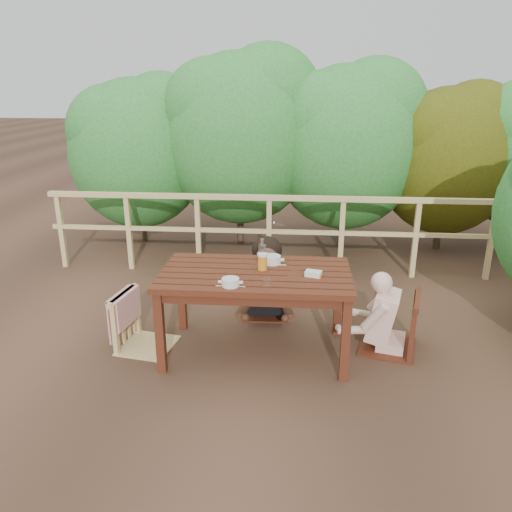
# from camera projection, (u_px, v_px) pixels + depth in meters

# --- Properties ---
(ground) EXTENTS (60.00, 60.00, 0.00)m
(ground) POSITION_uv_depth(u_px,v_px,m) (256.00, 351.00, 4.55)
(ground) COLOR brown
(ground) RESTS_ON ground
(table) EXTENTS (1.63, 0.92, 0.76)m
(table) POSITION_uv_depth(u_px,v_px,m) (256.00, 313.00, 4.43)
(table) COLOR #411B0F
(table) RESTS_ON ground
(chair_left) EXTENTS (0.56, 0.56, 0.97)m
(chair_left) POSITION_uv_depth(u_px,v_px,m) (144.00, 298.00, 4.47)
(chair_left) COLOR tan
(chair_left) RESTS_ON ground
(chair_far) EXTENTS (0.52, 0.52, 1.01)m
(chair_far) POSITION_uv_depth(u_px,v_px,m) (267.00, 268.00, 5.14)
(chair_far) COLOR #411B0F
(chair_far) RESTS_ON ground
(chair_right) EXTENTS (0.62, 0.62, 1.02)m
(chair_right) POSITION_uv_depth(u_px,v_px,m) (392.00, 297.00, 4.45)
(chair_right) COLOR #411B0F
(chair_right) RESTS_ON ground
(woman) EXTENTS (0.57, 0.69, 1.35)m
(woman) POSITION_uv_depth(u_px,v_px,m) (267.00, 252.00, 5.10)
(woman) COLOR black
(woman) RESTS_ON ground
(diner_right) EXTENTS (0.69, 0.61, 1.19)m
(diner_right) POSITION_uv_depth(u_px,v_px,m) (396.00, 288.00, 4.42)
(diner_right) COLOR beige
(diner_right) RESTS_ON ground
(railing) EXTENTS (5.60, 0.10, 1.01)m
(railing) POSITION_uv_depth(u_px,v_px,m) (269.00, 235.00, 6.27)
(railing) COLOR tan
(railing) RESTS_ON ground
(hedge_row) EXTENTS (6.60, 1.60, 3.80)m
(hedge_row) POSITION_uv_depth(u_px,v_px,m) (304.00, 114.00, 6.91)
(hedge_row) COLOR #2A6D2B
(hedge_row) RESTS_ON ground
(soup_near) EXTENTS (0.24, 0.24, 0.08)m
(soup_near) POSITION_uv_depth(u_px,v_px,m) (231.00, 283.00, 4.00)
(soup_near) COLOR white
(soup_near) RESTS_ON table
(soup_far) EXTENTS (0.27, 0.27, 0.09)m
(soup_far) POSITION_uv_depth(u_px,v_px,m) (272.00, 260.00, 4.49)
(soup_far) COLOR silver
(soup_far) RESTS_ON table
(beer_glass) EXTENTS (0.08, 0.08, 0.16)m
(beer_glass) POSITION_uv_depth(u_px,v_px,m) (262.00, 262.00, 4.33)
(beer_glass) COLOR orange
(beer_glass) RESTS_ON table
(bottle) EXTENTS (0.07, 0.07, 0.28)m
(bottle) POSITION_uv_depth(u_px,v_px,m) (262.00, 254.00, 4.37)
(bottle) COLOR white
(bottle) RESTS_ON table
(tumbler) EXTENTS (0.07, 0.07, 0.08)m
(tumbler) POSITION_uv_depth(u_px,v_px,m) (267.00, 284.00, 3.98)
(tumbler) COLOR silver
(tumbler) RESTS_ON table
(butter_tub) EXTENTS (0.16, 0.13, 0.06)m
(butter_tub) POSITION_uv_depth(u_px,v_px,m) (313.00, 274.00, 4.20)
(butter_tub) COLOR silver
(butter_tub) RESTS_ON table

